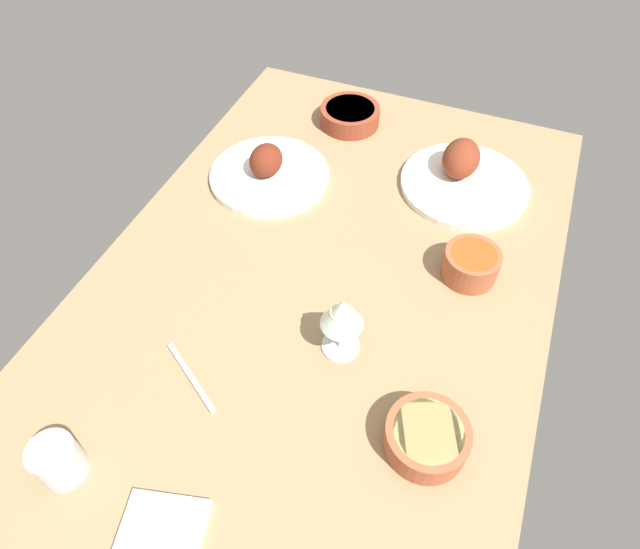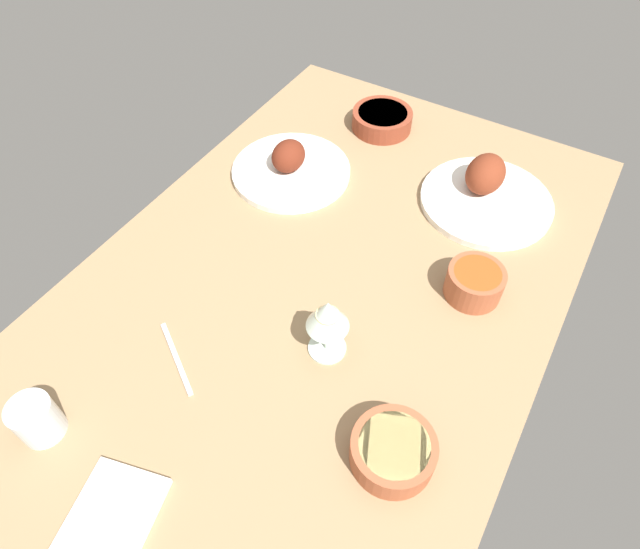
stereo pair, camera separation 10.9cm
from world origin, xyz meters
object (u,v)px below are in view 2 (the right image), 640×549
(plate_far_side, at_px, (486,191))
(wine_glass, at_px, (328,317))
(water_tumbler, at_px, (36,419))
(folded_napkin, at_px, (112,516))
(fork_loose, at_px, (176,358))
(plate_center_main, at_px, (290,167))
(bowl_soup, at_px, (475,282))
(bowl_pasta, at_px, (393,451))
(bowl_sauce, at_px, (382,119))

(plate_far_side, xyz_separation_m, wine_glass, (-0.53, 0.11, 0.07))
(water_tumbler, bearing_deg, folded_napkin, -102.68)
(folded_napkin, xyz_separation_m, fork_loose, (0.26, 0.10, -0.00))
(wine_glass, xyz_separation_m, folded_napkin, (-0.42, 0.12, -0.09))
(plate_center_main, distance_m, wine_glass, 0.51)
(wine_glass, bearing_deg, folded_napkin, 163.33)
(bowl_soup, height_order, folded_napkin, bowl_soup)
(bowl_pasta, xyz_separation_m, water_tumbler, (-0.25, 0.51, 0.01))
(plate_far_side, height_order, folded_napkin, plate_far_side)
(fork_loose, bearing_deg, folded_napkin, -37.31)
(folded_napkin, bearing_deg, plate_far_side, -13.71)
(bowl_pasta, bearing_deg, bowl_sauce, 27.81)
(bowl_sauce, xyz_separation_m, fork_loose, (-0.81, 0.00, -0.02))
(bowl_soup, bearing_deg, bowl_sauce, 45.15)
(bowl_sauce, relative_size, water_tumbler, 1.98)
(wine_glass, relative_size, fork_loose, 0.86)
(plate_far_side, bearing_deg, water_tumbler, 154.73)
(water_tumbler, bearing_deg, plate_far_side, -25.27)
(bowl_soup, bearing_deg, plate_center_main, 76.42)
(plate_center_main, height_order, folded_napkin, plate_center_main)
(plate_center_main, height_order, plate_far_side, plate_far_side)
(bowl_soup, relative_size, bowl_sauce, 0.72)
(bowl_pasta, relative_size, bowl_sauce, 0.88)
(bowl_sauce, relative_size, wine_glass, 1.10)
(wine_glass, xyz_separation_m, fork_loose, (-0.16, 0.22, -0.10))
(plate_far_side, xyz_separation_m, water_tumbler, (-0.90, 0.43, 0.01))
(water_tumbler, xyz_separation_m, folded_napkin, (-0.04, -0.20, -0.03))
(plate_center_main, xyz_separation_m, folded_napkin, (-0.80, -0.20, -0.01))
(bowl_soup, bearing_deg, wine_glass, 145.12)
(bowl_soup, distance_m, wine_glass, 0.32)
(bowl_sauce, bearing_deg, plate_center_main, 159.37)
(bowl_sauce, distance_m, wine_glass, 0.70)
(plate_far_side, bearing_deg, bowl_pasta, -172.59)
(plate_center_main, xyz_separation_m, water_tumbler, (-0.75, -0.00, 0.02))
(bowl_sauce, relative_size, folded_napkin, 1.05)
(plate_center_main, height_order, water_tumbler, plate_center_main)
(plate_center_main, bearing_deg, folded_napkin, -165.99)
(plate_far_side, bearing_deg, plate_center_main, 109.20)
(folded_napkin, bearing_deg, bowl_sauce, 5.06)
(bowl_pasta, xyz_separation_m, fork_loose, (-0.04, 0.41, -0.02))
(bowl_pasta, relative_size, water_tumbler, 1.74)
(plate_center_main, relative_size, folded_napkin, 1.92)
(plate_center_main, relative_size, water_tumbler, 3.62)
(plate_far_side, xyz_separation_m, bowl_sauce, (0.13, 0.33, 0.00))
(plate_far_side, distance_m, folded_napkin, 0.97)
(plate_far_side, distance_m, fork_loose, 0.76)
(bowl_sauce, height_order, fork_loose, bowl_sauce)
(bowl_sauce, xyz_separation_m, folded_napkin, (-1.07, -0.09, -0.02))
(bowl_sauce, height_order, folded_napkin, bowl_sauce)
(plate_far_side, height_order, bowl_pasta, plate_far_side)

